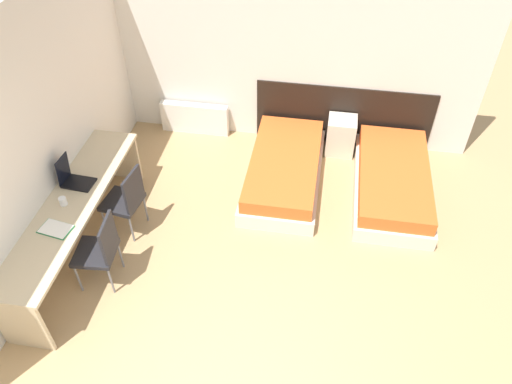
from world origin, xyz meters
name	(u,v)px	position (x,y,z in m)	size (l,w,h in m)	color
wall_back	(280,50)	(0.00, 4.15, 1.35)	(5.33, 0.05, 2.70)	silver
wall_left	(48,126)	(-2.19, 2.06, 1.35)	(0.05, 5.12, 2.70)	silver
headboard_panel	(343,116)	(0.92, 4.11, 0.45)	(2.43, 0.03, 0.90)	black
bed_near_window	(284,170)	(0.23, 3.13, 0.19)	(0.94, 1.89, 0.39)	beige
bed_near_door	(392,182)	(1.62, 3.13, 0.19)	(0.94, 1.89, 0.39)	beige
nightstand	(341,136)	(0.92, 3.90, 0.27)	(0.39, 0.36, 0.54)	beige
radiator	(195,118)	(-1.20, 4.03, 0.23)	(0.99, 0.12, 0.47)	silver
desk	(74,212)	(-1.89, 1.60, 0.59)	(0.55, 2.59, 0.72)	#C6B28E
chair_near_laptop	(126,199)	(-1.45, 1.97, 0.50)	(0.47, 0.47, 0.89)	#232328
chair_near_notebook	(100,249)	(-1.45, 1.22, 0.50)	(0.44, 0.44, 0.89)	#232328
laptop	(73,178)	(-1.98, 1.90, 0.79)	(0.35, 0.26, 0.35)	black
open_notebook	(56,229)	(-1.87, 1.21, 0.73)	(0.35, 0.26, 0.02)	#236B3D
mug	(63,201)	(-1.95, 1.56, 0.77)	(0.08, 0.08, 0.09)	white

